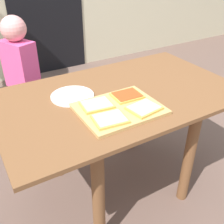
# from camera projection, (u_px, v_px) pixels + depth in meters

# --- Properties ---
(ground_plane) EXTENTS (16.00, 16.00, 0.00)m
(ground_plane) POSITION_uv_depth(u_px,v_px,m) (118.00, 184.00, 1.86)
(ground_plane) COLOR brown
(dining_table) EXTENTS (1.34, 0.81, 0.70)m
(dining_table) POSITION_uv_depth(u_px,v_px,m) (119.00, 113.00, 1.55)
(dining_table) COLOR brown
(dining_table) RESTS_ON ground
(cutting_board) EXTENTS (0.40, 0.32, 0.02)m
(cutting_board) POSITION_uv_depth(u_px,v_px,m) (119.00, 109.00, 1.33)
(cutting_board) COLOR tan
(cutting_board) RESTS_ON dining_table
(pizza_slice_near_right) EXTENTS (0.17, 0.14, 0.01)m
(pizza_slice_near_right) POSITION_uv_depth(u_px,v_px,m) (143.00, 108.00, 1.31)
(pizza_slice_near_right) COLOR gold
(pizza_slice_near_right) RESTS_ON cutting_board
(pizza_slice_near_left) EXTENTS (0.16, 0.14, 0.01)m
(pizza_slice_near_left) POSITION_uv_depth(u_px,v_px,m) (110.00, 119.00, 1.23)
(pizza_slice_near_left) COLOR gold
(pizza_slice_near_left) RESTS_ON cutting_board
(pizza_slice_far_right) EXTENTS (0.16, 0.13, 0.01)m
(pizza_slice_far_right) POSITION_uv_depth(u_px,v_px,m) (127.00, 96.00, 1.42)
(pizza_slice_far_right) COLOR gold
(pizza_slice_far_right) RESTS_ON cutting_board
(pizza_slice_far_left) EXTENTS (0.16, 0.14, 0.01)m
(pizza_slice_far_left) POSITION_uv_depth(u_px,v_px,m) (97.00, 105.00, 1.34)
(pizza_slice_far_left) COLOR gold
(pizza_slice_far_left) RESTS_ON cutting_board
(plate_white_left) EXTENTS (0.23, 0.23, 0.01)m
(plate_white_left) POSITION_uv_depth(u_px,v_px,m) (72.00, 96.00, 1.45)
(plate_white_left) COLOR white
(plate_white_left) RESTS_ON dining_table
(child_left) EXTENTS (0.23, 0.28, 1.02)m
(child_left) POSITION_uv_depth(u_px,v_px,m) (22.00, 76.00, 1.97)
(child_left) COLOR #2A2451
(child_left) RESTS_ON ground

